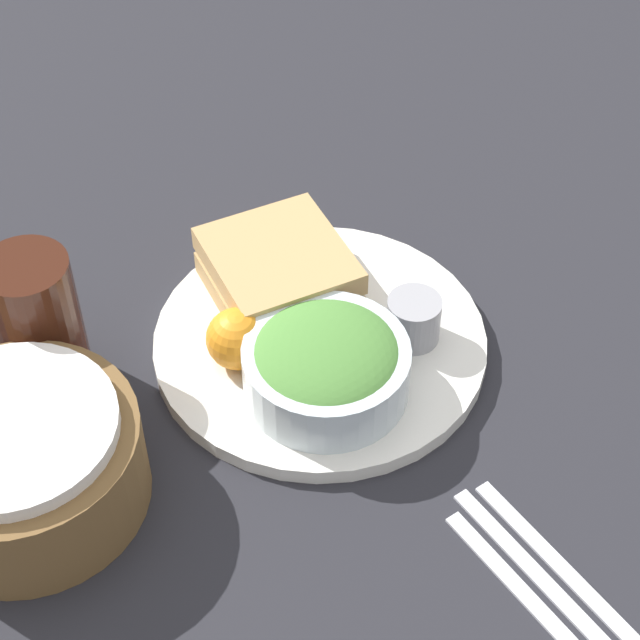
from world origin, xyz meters
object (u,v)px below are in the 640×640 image
object	(u,v)px
dressing_cup	(413,319)
spoon	(518,586)
knife	(537,573)
fork	(556,561)
sandwich	(279,273)
drink_glass	(38,323)
salad_bowl	(326,364)
bread_basket	(22,461)
plate	(320,342)

from	to	relation	value
dressing_cup	spoon	size ratio (longest dim) A/B	0.31
knife	fork	bearing A→B (deg)	90.00
sandwich	drink_glass	xyz separation A→B (m)	(0.07, 0.19, 0.02)
drink_glass	sandwich	bearing A→B (deg)	-110.23
fork	spoon	distance (m)	0.04
sandwich	salad_bowl	world-z (taller)	salad_bowl
sandwich	salad_bowl	xyz separation A→B (m)	(-0.11, 0.05, 0.00)
bread_basket	spoon	distance (m)	0.37
bread_basket	spoon	bearing A→B (deg)	-146.38
dressing_cup	bread_basket	bearing A→B (deg)	73.18
sandwich	spoon	world-z (taller)	sandwich
bread_basket	knife	xyz separation A→B (m)	(-0.31, -0.22, -0.04)
drink_glass	spoon	bearing A→B (deg)	-162.61
plate	dressing_cup	size ratio (longest dim) A/B	6.20
drink_glass	knife	bearing A→B (deg)	-160.41
drink_glass	salad_bowl	bearing A→B (deg)	-140.60
drink_glass	fork	distance (m)	0.43
plate	bread_basket	size ratio (longest dim) A/B	1.57
salad_bowl	dressing_cup	distance (m)	0.09
salad_bowl	dressing_cup	bearing A→B (deg)	-95.54
bread_basket	knife	world-z (taller)	bread_basket
bread_basket	drink_glass	bearing A→B (deg)	-40.92
fork	knife	world-z (taller)	same
salad_bowl	fork	size ratio (longest dim) A/B	0.83
dressing_cup	fork	world-z (taller)	dressing_cup
sandwich	drink_glass	distance (m)	0.21
sandwich	drink_glass	bearing A→B (deg)	69.77
plate	spoon	xyz separation A→B (m)	(-0.26, 0.06, -0.00)
salad_bowl	fork	world-z (taller)	salad_bowl
sandwich	bread_basket	world-z (taller)	bread_basket
drink_glass	fork	size ratio (longest dim) A/B	0.78
bread_basket	knife	size ratio (longest dim) A/B	1.06
dressing_cup	drink_glass	distance (m)	0.30
dressing_cup	knife	bearing A→B (deg)	155.42
plate	dressing_cup	xyz separation A→B (m)	(-0.05, -0.06, 0.03)
dressing_cup	fork	bearing A→B (deg)	159.79
plate	fork	world-z (taller)	plate
fork	spoon	bearing A→B (deg)	-90.00
sandwich	drink_glass	world-z (taller)	drink_glass
fork	knife	xyz separation A→B (m)	(0.00, 0.02, 0.00)
salad_bowl	bread_basket	bearing A→B (deg)	68.85
knife	spoon	distance (m)	0.02
salad_bowl	spoon	xyz separation A→B (m)	(-0.22, 0.02, -0.04)
plate	knife	bearing A→B (deg)	171.34
bread_basket	fork	bearing A→B (deg)	-142.45
plate	dressing_cup	world-z (taller)	dressing_cup
knife	drink_glass	bearing A→B (deg)	-151.75
dressing_cup	knife	size ratio (longest dim) A/B	0.27
plate	spoon	world-z (taller)	plate
knife	spoon	size ratio (longest dim) A/B	1.17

